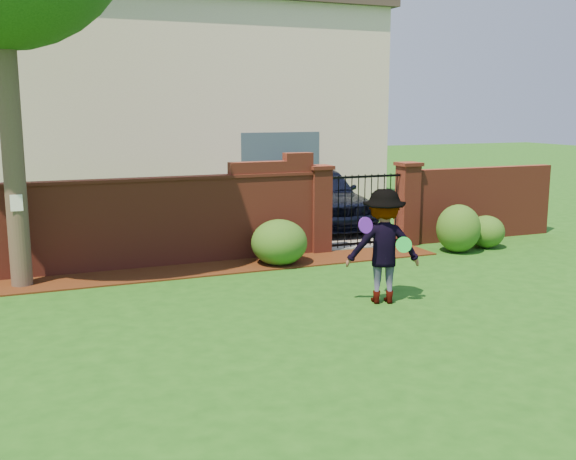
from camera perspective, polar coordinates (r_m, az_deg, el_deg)
name	(u,v)px	position (r m, az deg, el deg)	size (l,w,h in m)	color
ground	(286,318)	(10.05, -0.21, -7.50)	(80.00, 80.00, 0.01)	#1B4F13
mulch_bed	(173,272)	(12.86, -9.78, -3.58)	(11.10, 1.08, 0.03)	#351709
brick_wall	(108,223)	(13.14, -15.04, 0.58)	(8.70, 0.31, 2.16)	maroon
brick_wall_return	(479,203)	(16.56, 15.99, 2.22)	(4.00, 0.25, 1.70)	maroon
pillar_left	(319,209)	(14.35, 2.68, 1.84)	(0.50, 0.50, 1.88)	maroon
pillar_right	(407,203)	(15.40, 10.13, 2.27)	(0.50, 0.50, 1.88)	maroon
iron_gate	(364,210)	(14.86, 6.53, 1.68)	(1.78, 0.03, 1.60)	black
driveway	(294,220)	(18.55, 0.54, 0.82)	(3.20, 8.00, 0.01)	gray
house	(170,105)	(21.37, -9.99, 10.42)	(12.40, 6.40, 6.30)	beige
car	(319,196)	(17.43, 2.62, 2.88)	(1.92, 4.77, 1.63)	black
paper_notice	(16,203)	(12.18, -22.12, 2.15)	(0.20, 0.01, 0.28)	white
shrub_left	(279,242)	(13.24, -0.75, -1.07)	(1.12, 1.12, 0.91)	#1E5118
shrub_middle	(458,228)	(14.88, 14.31, 0.13)	(0.94, 0.94, 1.04)	#1E5118
shrub_right	(486,232)	(15.54, 16.51, -0.14)	(0.81, 0.81, 0.72)	#1E5118
man	(383,247)	(10.70, 8.12, -1.42)	(1.18, 0.68, 1.83)	gray
frisbee_purple	(366,225)	(10.24, 6.62, 0.41)	(0.25, 0.25, 0.02)	#5B1BAD
frisbee_green	(404,245)	(10.57, 9.83, -1.24)	(0.25, 0.25, 0.02)	green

